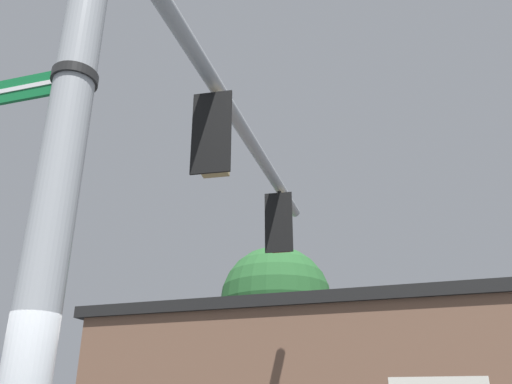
{
  "coord_description": "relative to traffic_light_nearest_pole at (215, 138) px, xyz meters",
  "views": [
    {
      "loc": [
        2.03,
        -3.03,
        1.9
      ],
      "look_at": [
        0.44,
        4.93,
        5.39
      ],
      "focal_mm": 36.82,
      "sensor_mm": 36.0,
      "label": 1
    }
  ],
  "objects": [
    {
      "name": "street_name_sign",
      "position": [
        -0.61,
        -2.96,
        -1.09
      ],
      "size": [
        1.54,
        0.35,
        0.22
      ],
      "color": "#147238"
    },
    {
      "name": "traffic_light_mid_inner",
      "position": [
        0.32,
        3.63,
        0.0
      ],
      "size": [
        0.54,
        0.49,
        1.31
      ],
      "color": "black"
    },
    {
      "name": "signal_pole",
      "position": [
        -0.26,
        -2.99,
        -1.9
      ],
      "size": [
        0.31,
        0.31,
        6.97
      ],
      "primitive_type": "cylinder",
      "color": "#ADB2B7",
      "rests_on": "ground"
    },
    {
      "name": "tree_by_storefront",
      "position": [
        -0.52,
        8.16,
        -0.62
      ],
      "size": [
        3.03,
        3.03,
        6.32
      ],
      "color": "#4C3823",
      "rests_on": "ground"
    },
    {
      "name": "mast_arm",
      "position": [
        0.1,
        1.05,
        0.81
      ],
      "size": [
        0.93,
        8.1,
        0.22
      ],
      "primitive_type": "cylinder",
      "rotation": [
        0.0,
        1.57,
        1.48
      ],
      "color": "#ADB2B7"
    },
    {
      "name": "traffic_light_nearest_pole",
      "position": [
        0.0,
        0.0,
        0.0
      ],
      "size": [
        0.54,
        0.49,
        1.31
      ],
      "color": "black"
    }
  ]
}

